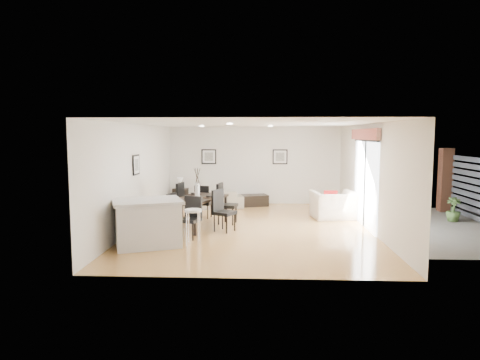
{
  "coord_description": "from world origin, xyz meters",
  "views": [
    {
      "loc": [
        0.23,
        -11.0,
        2.42
      ],
      "look_at": [
        -0.33,
        0.4,
        1.21
      ],
      "focal_mm": 32.0,
      "sensor_mm": 36.0,
      "label": 1
    }
  ],
  "objects_px": {
    "dining_table": "(197,201)",
    "dining_chair_efar": "(224,201)",
    "dining_chair_wnear": "(168,210)",
    "dining_chair_head": "(191,215)",
    "kitchen_island": "(148,222)",
    "dining_chair_foot": "(203,200)",
    "dining_chair_enear": "(222,208)",
    "sofa": "(213,199)",
    "coffee_table": "(253,200)",
    "armchair": "(334,205)",
    "dining_chair_wfar": "(176,201)",
    "bar_stool": "(193,214)",
    "side_table": "(181,196)"
  },
  "relations": [
    {
      "from": "dining_chair_enear",
      "to": "bar_stool",
      "type": "xyz_separation_m",
      "value": [
        -0.48,
        -1.51,
        0.11
      ]
    },
    {
      "from": "dining_chair_head",
      "to": "dining_chair_foot",
      "type": "distance_m",
      "value": 2.34
    },
    {
      "from": "armchair",
      "to": "dining_chair_wfar",
      "type": "xyz_separation_m",
      "value": [
        -4.42,
        -0.87,
        0.23
      ]
    },
    {
      "from": "dining_chair_wfar",
      "to": "bar_stool",
      "type": "distance_m",
      "value": 2.54
    },
    {
      "from": "dining_chair_enear",
      "to": "kitchen_island",
      "type": "relative_size",
      "value": 0.6
    },
    {
      "from": "armchair",
      "to": "dining_chair_enear",
      "type": "bearing_deg",
      "value": 20.49
    },
    {
      "from": "sofa",
      "to": "coffee_table",
      "type": "bearing_deg",
      "value": -171.31
    },
    {
      "from": "dining_chair_wnear",
      "to": "side_table",
      "type": "relative_size",
      "value": 1.72
    },
    {
      "from": "armchair",
      "to": "dining_table",
      "type": "xyz_separation_m",
      "value": [
        -3.76,
        -1.33,
        0.31
      ]
    },
    {
      "from": "dining_table",
      "to": "dining_chair_head",
      "type": "relative_size",
      "value": 2.13
    },
    {
      "from": "dining_chair_foot",
      "to": "dining_chair_wnear",
      "type": "bearing_deg",
      "value": 79.19
    },
    {
      "from": "dining_chair_head",
      "to": "kitchen_island",
      "type": "xyz_separation_m",
      "value": [
        -0.84,
        -0.76,
        -0.03
      ]
    },
    {
      "from": "dining_table",
      "to": "dining_chair_efar",
      "type": "relative_size",
      "value": 1.89
    },
    {
      "from": "armchair",
      "to": "dining_chair_efar",
      "type": "distance_m",
      "value": 3.23
    },
    {
      "from": "dining_chair_efar",
      "to": "dining_chair_enear",
      "type": "bearing_deg",
      "value": -168.81
    },
    {
      "from": "dining_table",
      "to": "dining_chair_wfar",
      "type": "xyz_separation_m",
      "value": [
        -0.66,
        0.45,
        -0.08
      ]
    },
    {
      "from": "dining_chair_wfar",
      "to": "bar_stool",
      "type": "xyz_separation_m",
      "value": [
        0.85,
        -2.39,
        0.07
      ]
    },
    {
      "from": "dining_chair_head",
      "to": "coffee_table",
      "type": "height_order",
      "value": "dining_chair_head"
    },
    {
      "from": "dining_chair_wnear",
      "to": "dining_chair_enear",
      "type": "distance_m",
      "value": 1.35
    },
    {
      "from": "dining_chair_head",
      "to": "dining_chair_enear",
      "type": "bearing_deg",
      "value": 68.58
    },
    {
      "from": "dining_table",
      "to": "coffee_table",
      "type": "distance_m",
      "value": 3.74
    },
    {
      "from": "dining_chair_wfar",
      "to": "dining_chair_head",
      "type": "bearing_deg",
      "value": 32.74
    },
    {
      "from": "dining_chair_wfar",
      "to": "side_table",
      "type": "height_order",
      "value": "dining_chair_wfar"
    },
    {
      "from": "dining_chair_efar",
      "to": "dining_table",
      "type": "bearing_deg",
      "value": 136.79
    },
    {
      "from": "bar_stool",
      "to": "dining_chair_efar",
      "type": "bearing_deg",
      "value": 79.22
    },
    {
      "from": "coffee_table",
      "to": "kitchen_island",
      "type": "relative_size",
      "value": 0.54
    },
    {
      "from": "armchair",
      "to": "bar_stool",
      "type": "distance_m",
      "value": 4.84
    },
    {
      "from": "dining_chair_wnear",
      "to": "dining_chair_head",
      "type": "distance_m",
      "value": 0.97
    },
    {
      "from": "armchair",
      "to": "coffee_table",
      "type": "bearing_deg",
      "value": -50.79
    },
    {
      "from": "dining_chair_wnear",
      "to": "dining_chair_foot",
      "type": "distance_m",
      "value": 1.79
    },
    {
      "from": "dining_chair_wfar",
      "to": "dining_chair_efar",
      "type": "xyz_separation_m",
      "value": [
        1.31,
        0.03,
        -0.01
      ]
    },
    {
      "from": "dining_table",
      "to": "bar_stool",
      "type": "xyz_separation_m",
      "value": [
        0.2,
        -1.93,
        -0.0
      ]
    },
    {
      "from": "sofa",
      "to": "dining_chair_wnear",
      "type": "height_order",
      "value": "dining_chair_wnear"
    },
    {
      "from": "kitchen_island",
      "to": "bar_stool",
      "type": "relative_size",
      "value": 2.16
    },
    {
      "from": "dining_chair_enear",
      "to": "dining_chair_foot",
      "type": "height_order",
      "value": "dining_chair_enear"
    },
    {
      "from": "dining_table",
      "to": "dining_chair_foot",
      "type": "xyz_separation_m",
      "value": [
        -0.02,
        1.17,
        -0.16
      ]
    },
    {
      "from": "coffee_table",
      "to": "kitchen_island",
      "type": "xyz_separation_m",
      "value": [
        -2.21,
        -5.37,
        0.32
      ]
    },
    {
      "from": "dining_chair_enear",
      "to": "coffee_table",
      "type": "xyz_separation_m",
      "value": [
        0.73,
        3.86,
        -0.39
      ]
    },
    {
      "from": "dining_chair_efar",
      "to": "dining_chair_head",
      "type": "distance_m",
      "value": 1.77
    },
    {
      "from": "dining_chair_enear",
      "to": "dining_chair_head",
      "type": "xyz_separation_m",
      "value": [
        -0.64,
        -0.75,
        -0.04
      ]
    },
    {
      "from": "dining_chair_foot",
      "to": "kitchen_island",
      "type": "relative_size",
      "value": 0.55
    },
    {
      "from": "sofa",
      "to": "bar_stool",
      "type": "xyz_separation_m",
      "value": [
        0.13,
        -4.85,
        0.41
      ]
    },
    {
      "from": "dining_table",
      "to": "dining_chair_enear",
      "type": "distance_m",
      "value": 0.8
    },
    {
      "from": "dining_chair_head",
      "to": "dining_chair_foot",
      "type": "bearing_deg",
      "value": 110.44
    },
    {
      "from": "dining_chair_head",
      "to": "coffee_table",
      "type": "bearing_deg",
      "value": 92.77
    },
    {
      "from": "dining_chair_efar",
      "to": "coffee_table",
      "type": "height_order",
      "value": "dining_chair_efar"
    },
    {
      "from": "bar_stool",
      "to": "coffee_table",
      "type": "bearing_deg",
      "value": 77.34
    },
    {
      "from": "dining_table",
      "to": "dining_chair_wnear",
      "type": "relative_size",
      "value": 2.16
    },
    {
      "from": "dining_chair_wnear",
      "to": "bar_stool",
      "type": "height_order",
      "value": "dining_chair_wnear"
    },
    {
      "from": "dining_chair_wfar",
      "to": "dining_chair_foot",
      "type": "distance_m",
      "value": 0.96
    }
  ]
}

